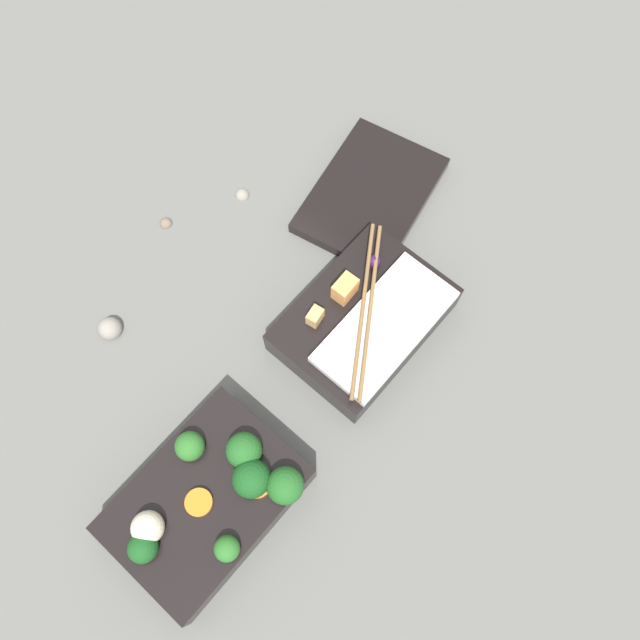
% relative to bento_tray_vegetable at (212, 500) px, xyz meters
% --- Properties ---
extents(ground_plane, '(3.00, 3.00, 0.00)m').
position_rel_bento_tray_vegetable_xyz_m(ground_plane, '(0.14, 0.01, -0.03)').
color(ground_plane, slate).
extents(bento_tray_vegetable, '(0.21, 0.15, 0.08)m').
position_rel_bento_tray_vegetable_xyz_m(bento_tray_vegetable, '(0.00, 0.00, 0.00)').
color(bento_tray_vegetable, black).
rests_on(bento_tray_vegetable, ground_plane).
extents(bento_tray_rice, '(0.21, 0.15, 0.08)m').
position_rel_bento_tray_vegetable_xyz_m(bento_tray_rice, '(0.28, 0.01, -0.00)').
color(bento_tray_rice, black).
rests_on(bento_tray_rice, ground_plane).
extents(bento_lid, '(0.23, 0.18, 0.02)m').
position_rel_bento_tray_vegetable_xyz_m(bento_lid, '(0.43, 0.12, -0.02)').
color(bento_lid, black).
rests_on(bento_lid, ground_plane).
extents(pebble_0, '(0.02, 0.02, 0.02)m').
position_rel_bento_tray_vegetable_xyz_m(pebble_0, '(0.22, 0.31, -0.03)').
color(pebble_0, '#7A6B5B').
rests_on(pebble_0, ground_plane).
extents(pebble_1, '(0.03, 0.03, 0.03)m').
position_rel_bento_tray_vegetable_xyz_m(pebble_1, '(0.06, 0.25, -0.02)').
color(pebble_1, gray).
rests_on(pebble_1, ground_plane).
extents(pebble_2, '(0.02, 0.02, 0.02)m').
position_rel_bento_tray_vegetable_xyz_m(pebble_2, '(0.32, 0.26, -0.03)').
color(pebble_2, gray).
rests_on(pebble_2, ground_plane).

